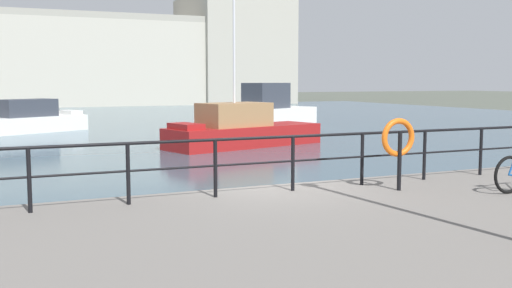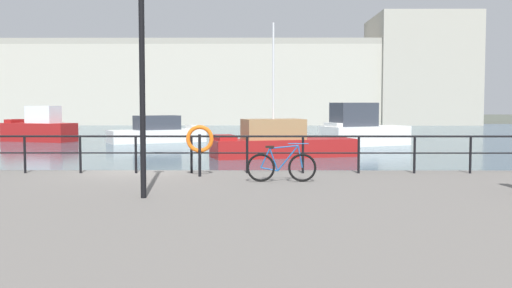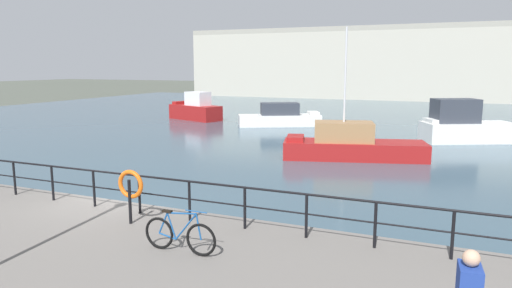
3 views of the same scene
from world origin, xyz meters
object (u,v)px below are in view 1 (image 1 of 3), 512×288
object	(u,v)px
life_ring_stand	(398,140)
moored_green_narrowboat	(241,130)
moored_red_daysailer	(29,120)
moored_small_launch	(273,112)
harbor_building	(89,60)

from	to	relation	value
life_ring_stand	moored_green_narrowboat	bearing A→B (deg)	79.50
moored_red_daysailer	life_ring_stand	xyz separation A→B (m)	(5.28, -25.38, 1.00)
moored_red_daysailer	moored_small_launch	distance (m)	13.64
harbor_building	life_ring_stand	bearing A→B (deg)	-93.27
harbor_building	moored_red_daysailer	world-z (taller)	harbor_building
moored_green_narrowboat	life_ring_stand	xyz separation A→B (m)	(-2.64, -14.26, 0.97)
harbor_building	moored_small_launch	bearing A→B (deg)	-83.69
moored_small_launch	life_ring_stand	xyz separation A→B (m)	(-8.02, -22.35, 0.67)
harbor_building	moored_red_daysailer	xyz separation A→B (m)	(-8.85, -37.16, -4.50)
moored_green_narrowboat	moored_red_daysailer	bearing A→B (deg)	-70.47
life_ring_stand	moored_small_launch	bearing A→B (deg)	70.26
harbor_building	life_ring_stand	xyz separation A→B (m)	(-3.57, -62.54, -3.51)
harbor_building	moored_red_daysailer	bearing A→B (deg)	-103.40
moored_red_daysailer	harbor_building	bearing A→B (deg)	48.24
harbor_building	life_ring_stand	size ratio (longest dim) A/B	42.11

